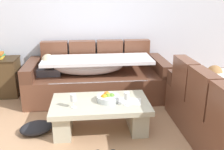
{
  "coord_description": "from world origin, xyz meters",
  "views": [
    {
      "loc": [
        -0.05,
        -2.24,
        1.66
      ],
      "look_at": [
        0.29,
        1.08,
        0.55
      ],
      "focal_mm": 39.94,
      "sensor_mm": 36.0,
      "label": 1
    }
  ],
  "objects_px": {
    "fruit_bowl": "(108,98)",
    "wine_glass_near_right": "(127,97)",
    "couch_along_wall": "(96,78)",
    "crumpled_garment": "(36,128)",
    "coffee_table": "(100,112)",
    "open_magazine": "(129,101)",
    "wine_glass_near_left": "(73,98)"
  },
  "relations": [
    {
      "from": "fruit_bowl",
      "to": "wine_glass_near_right",
      "type": "xyz_separation_m",
      "value": [
        0.21,
        -0.16,
        0.07
      ]
    },
    {
      "from": "couch_along_wall",
      "to": "crumpled_garment",
      "type": "relative_size",
      "value": 5.61
    },
    {
      "from": "coffee_table",
      "to": "fruit_bowl",
      "type": "bearing_deg",
      "value": 10.46
    },
    {
      "from": "coffee_table",
      "to": "open_magazine",
      "type": "relative_size",
      "value": 4.29
    },
    {
      "from": "coffee_table",
      "to": "fruit_bowl",
      "type": "xyz_separation_m",
      "value": [
        0.1,
        0.02,
        0.18
      ]
    },
    {
      "from": "fruit_bowl",
      "to": "open_magazine",
      "type": "relative_size",
      "value": 1.0
    },
    {
      "from": "wine_glass_near_left",
      "to": "wine_glass_near_right",
      "type": "relative_size",
      "value": 1.0
    },
    {
      "from": "fruit_bowl",
      "to": "wine_glass_near_left",
      "type": "xyz_separation_m",
      "value": [
        -0.42,
        -0.14,
        0.07
      ]
    },
    {
      "from": "coffee_table",
      "to": "wine_glass_near_left",
      "type": "relative_size",
      "value": 7.23
    },
    {
      "from": "wine_glass_near_right",
      "to": "open_magazine",
      "type": "xyz_separation_m",
      "value": [
        0.05,
        0.1,
        -0.11
      ]
    },
    {
      "from": "couch_along_wall",
      "to": "wine_glass_near_right",
      "type": "xyz_separation_m",
      "value": [
        0.32,
        -1.2,
        0.16
      ]
    },
    {
      "from": "wine_glass_near_right",
      "to": "wine_glass_near_left",
      "type": "bearing_deg",
      "value": 178.67
    },
    {
      "from": "wine_glass_near_left",
      "to": "coffee_table",
      "type": "bearing_deg",
      "value": 21.08
    },
    {
      "from": "fruit_bowl",
      "to": "crumpled_garment",
      "type": "height_order",
      "value": "fruit_bowl"
    },
    {
      "from": "coffee_table",
      "to": "wine_glass_near_right",
      "type": "distance_m",
      "value": 0.42
    },
    {
      "from": "fruit_bowl",
      "to": "open_magazine",
      "type": "height_order",
      "value": "fruit_bowl"
    },
    {
      "from": "wine_glass_near_left",
      "to": "couch_along_wall",
      "type": "bearing_deg",
      "value": 75.52
    },
    {
      "from": "coffee_table",
      "to": "wine_glass_near_right",
      "type": "relative_size",
      "value": 7.23
    },
    {
      "from": "coffee_table",
      "to": "open_magazine",
      "type": "distance_m",
      "value": 0.39
    },
    {
      "from": "couch_along_wall",
      "to": "wine_glass_near_left",
      "type": "relative_size",
      "value": 13.51
    },
    {
      "from": "open_magazine",
      "to": "crumpled_garment",
      "type": "relative_size",
      "value": 0.7
    },
    {
      "from": "couch_along_wall",
      "to": "wine_glass_near_left",
      "type": "xyz_separation_m",
      "value": [
        -0.31,
        -1.18,
        0.16
      ]
    },
    {
      "from": "fruit_bowl",
      "to": "wine_glass_near_left",
      "type": "height_order",
      "value": "wine_glass_near_left"
    },
    {
      "from": "couch_along_wall",
      "to": "coffee_table",
      "type": "xyz_separation_m",
      "value": [
        0.01,
        -1.06,
        -0.09
      ]
    },
    {
      "from": "wine_glass_near_right",
      "to": "crumpled_garment",
      "type": "xyz_separation_m",
      "value": [
        -1.11,
        0.15,
        -0.44
      ]
    },
    {
      "from": "couch_along_wall",
      "to": "open_magazine",
      "type": "relative_size",
      "value": 8.01
    },
    {
      "from": "couch_along_wall",
      "to": "crumpled_garment",
      "type": "distance_m",
      "value": 1.34
    },
    {
      "from": "wine_glass_near_left",
      "to": "open_magazine",
      "type": "distance_m",
      "value": 0.69
    },
    {
      "from": "fruit_bowl",
      "to": "coffee_table",
      "type": "bearing_deg",
      "value": -169.54
    },
    {
      "from": "couch_along_wall",
      "to": "coffee_table",
      "type": "bearing_deg",
      "value": -89.3
    },
    {
      "from": "wine_glass_near_left",
      "to": "wine_glass_near_right",
      "type": "height_order",
      "value": "same"
    },
    {
      "from": "coffee_table",
      "to": "couch_along_wall",
      "type": "bearing_deg",
      "value": 90.7
    }
  ]
}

